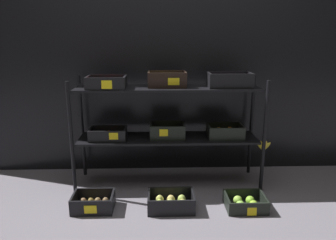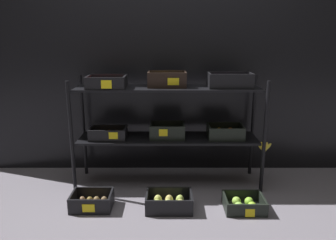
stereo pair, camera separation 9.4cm
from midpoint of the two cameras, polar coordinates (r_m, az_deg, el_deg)
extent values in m
plane|color=slate|center=(3.17, -0.86, -10.83)|extent=(10.00, 10.00, 0.00)
cube|color=black|center=(3.27, -1.07, 10.99)|extent=(4.06, 0.12, 2.31)
cylinder|color=black|center=(2.90, -17.47, -3.35)|extent=(0.03, 0.03, 1.00)
cylinder|color=black|center=(2.93, 15.66, -3.06)|extent=(0.03, 0.03, 1.00)
cylinder|color=black|center=(3.28, -15.62, -1.16)|extent=(0.03, 0.03, 1.00)
cylinder|color=black|center=(3.30, 13.60, -0.92)|extent=(0.03, 0.03, 1.00)
cube|color=black|center=(3.01, -0.90, -3.21)|extent=(1.63, 0.37, 0.02)
cube|color=black|center=(2.90, -0.93, 5.64)|extent=(1.63, 0.37, 0.02)
cube|color=black|center=(3.00, -11.31, -3.21)|extent=(0.33, 0.20, 0.01)
cube|color=black|center=(2.90, -11.65, -2.80)|extent=(0.33, 0.02, 0.09)
cube|color=black|center=(3.07, -11.08, -1.75)|extent=(0.33, 0.02, 0.09)
cube|color=black|center=(3.02, -14.29, -2.26)|extent=(0.02, 0.17, 0.09)
cube|color=black|center=(2.96, -8.38, -2.25)|extent=(0.02, 0.17, 0.09)
sphere|color=orange|center=(2.97, -13.01, -2.74)|extent=(0.06, 0.06, 0.06)
sphere|color=orange|center=(2.96, -11.40, -2.72)|extent=(0.06, 0.06, 0.06)
sphere|color=#FF640E|center=(2.95, -9.86, -2.72)|extent=(0.06, 0.06, 0.06)
sphere|color=orange|center=(3.03, -12.79, -2.42)|extent=(0.06, 0.06, 0.06)
sphere|color=orange|center=(3.02, -11.22, -2.38)|extent=(0.06, 0.06, 0.06)
sphere|color=orange|center=(3.00, -9.81, -2.42)|extent=(0.06, 0.06, 0.06)
cube|color=yellow|center=(2.88, -10.46, -2.82)|extent=(0.08, 0.01, 0.06)
cube|color=black|center=(2.99, -1.03, -2.97)|extent=(0.31, 0.22, 0.01)
cube|color=black|center=(2.87, -1.01, -2.33)|extent=(0.31, 0.02, 0.12)
cube|color=black|center=(3.07, -1.07, -1.20)|extent=(0.31, 0.02, 0.12)
cube|color=black|center=(2.97, -3.91, -1.77)|extent=(0.02, 0.19, 0.12)
cube|color=black|center=(2.98, 1.83, -1.72)|extent=(0.02, 0.19, 0.12)
sphere|color=gold|center=(2.95, -2.07, -2.40)|extent=(0.07, 0.07, 0.07)
sphere|color=#E1B158|center=(2.95, -0.08, -2.37)|extent=(0.07, 0.07, 0.07)
sphere|color=#D3C64E|center=(3.01, -2.07, -2.03)|extent=(0.07, 0.07, 0.07)
sphere|color=gold|center=(3.01, -0.10, -2.00)|extent=(0.07, 0.07, 0.07)
cube|color=yellow|center=(2.86, -1.70, -2.31)|extent=(0.08, 0.01, 0.07)
cube|color=black|center=(3.04, 9.05, -2.89)|extent=(0.32, 0.23, 0.01)
cube|color=black|center=(2.92, 9.48, -2.41)|extent=(0.32, 0.02, 0.11)
cube|color=black|center=(3.12, 8.73, -1.25)|extent=(0.32, 0.02, 0.11)
cube|color=black|center=(2.99, 6.23, -1.85)|extent=(0.02, 0.20, 0.11)
cube|color=black|center=(3.05, 11.90, -1.77)|extent=(0.02, 0.20, 0.11)
sphere|color=orange|center=(2.99, 8.10, -2.28)|extent=(0.07, 0.07, 0.07)
sphere|color=orange|center=(3.01, 10.22, -2.24)|extent=(0.07, 0.07, 0.07)
sphere|color=orange|center=(3.04, 8.00, -1.98)|extent=(0.07, 0.07, 0.07)
sphere|color=orange|center=(3.07, 9.92, -1.91)|extent=(0.07, 0.07, 0.07)
cube|color=black|center=(2.89, -11.59, 5.65)|extent=(0.33, 0.26, 0.01)
cube|color=black|center=(2.77, -12.05, 6.32)|extent=(0.33, 0.02, 0.09)
cube|color=black|center=(3.00, -11.26, 7.00)|extent=(0.33, 0.02, 0.09)
cube|color=black|center=(2.91, -14.75, 6.58)|extent=(0.02, 0.22, 0.09)
cube|color=black|center=(2.86, -8.47, 6.75)|extent=(0.02, 0.22, 0.09)
sphere|color=red|center=(2.87, -13.28, 6.33)|extent=(0.07, 0.07, 0.07)
sphere|color=red|center=(2.84, -11.74, 6.35)|extent=(0.07, 0.07, 0.07)
sphere|color=red|center=(2.83, -10.15, 6.40)|extent=(0.07, 0.07, 0.07)
sphere|color=red|center=(2.93, -13.08, 6.52)|extent=(0.07, 0.07, 0.07)
sphere|color=red|center=(2.92, -11.48, 6.57)|extent=(0.07, 0.07, 0.07)
sphere|color=red|center=(2.91, -10.06, 6.63)|extent=(0.07, 0.07, 0.07)
cube|color=yellow|center=(2.75, -11.67, 6.08)|extent=(0.09, 0.01, 0.07)
cube|color=black|center=(2.91, -1.11, 5.99)|extent=(0.34, 0.22, 0.01)
cube|color=black|center=(2.79, -1.09, 7.03)|extent=(0.34, 0.02, 0.12)
cube|color=black|center=(3.00, -1.14, 7.56)|extent=(0.34, 0.02, 0.12)
cube|color=black|center=(2.90, -4.31, 7.27)|extent=(0.02, 0.19, 0.12)
cube|color=black|center=(2.90, 2.07, 7.31)|extent=(0.02, 0.19, 0.12)
ellipsoid|color=yellow|center=(2.87, -2.82, 6.77)|extent=(0.06, 0.06, 0.08)
ellipsoid|color=yellow|center=(2.87, -1.11, 6.78)|extent=(0.06, 0.06, 0.08)
ellipsoid|color=yellow|center=(2.87, 0.49, 6.80)|extent=(0.06, 0.06, 0.08)
ellipsoid|color=yellow|center=(2.93, -2.80, 6.94)|extent=(0.06, 0.06, 0.08)
ellipsoid|color=yellow|center=(2.93, -1.13, 6.95)|extent=(0.06, 0.06, 0.08)
ellipsoid|color=yellow|center=(2.93, 0.40, 6.95)|extent=(0.06, 0.06, 0.08)
cube|color=yellow|center=(2.79, 0.03, 6.76)|extent=(0.10, 0.01, 0.06)
cube|color=black|center=(2.92, 9.78, 5.82)|extent=(0.38, 0.22, 0.01)
cube|color=black|center=(2.81, 10.25, 6.78)|extent=(0.38, 0.02, 0.12)
cube|color=black|center=(3.01, 9.44, 7.33)|extent=(0.38, 0.02, 0.12)
cube|color=black|center=(2.88, 6.26, 7.11)|extent=(0.02, 0.19, 0.12)
cube|color=black|center=(2.95, 13.32, 6.99)|extent=(0.02, 0.19, 0.12)
sphere|color=#551855|center=(2.86, 7.57, 6.33)|extent=(0.05, 0.05, 0.05)
sphere|color=#692A5A|center=(2.87, 8.74, 6.32)|extent=(0.05, 0.05, 0.05)
sphere|color=#552057|center=(2.88, 9.91, 6.29)|extent=(0.05, 0.05, 0.05)
sphere|color=#5C1E4C|center=(2.89, 11.12, 6.28)|extent=(0.05, 0.05, 0.05)
sphere|color=#5E2759|center=(2.90, 12.23, 6.26)|extent=(0.05, 0.05, 0.05)
sphere|color=#572753|center=(2.93, 7.37, 6.53)|extent=(0.05, 0.05, 0.05)
sphere|color=#642C49|center=(2.94, 8.53, 6.52)|extent=(0.05, 0.05, 0.05)
sphere|color=#55295D|center=(2.94, 9.70, 6.49)|extent=(0.05, 0.05, 0.05)
sphere|color=#65195D|center=(2.96, 10.80, 6.48)|extent=(0.05, 0.05, 0.05)
sphere|color=#6D2248|center=(2.97, 11.93, 6.46)|extent=(0.05, 0.05, 0.05)
cylinder|color=brown|center=(3.06, 15.65, -3.34)|extent=(0.02, 0.02, 0.02)
ellipsoid|color=yellow|center=(3.07, 15.13, -4.51)|extent=(0.10, 0.03, 0.10)
ellipsoid|color=yellow|center=(3.09, 15.32, -4.45)|extent=(0.06, 0.03, 0.11)
ellipsoid|color=yellow|center=(3.07, 15.62, -4.55)|extent=(0.03, 0.03, 0.11)
ellipsoid|color=yellow|center=(3.09, 15.76, -4.48)|extent=(0.06, 0.03, 0.11)
ellipsoid|color=yellow|center=(3.09, 16.02, -4.49)|extent=(0.10, 0.03, 0.10)
cube|color=black|center=(2.80, -13.87, -14.80)|extent=(0.33, 0.23, 0.01)
cube|color=black|center=(2.68, -14.44, -14.71)|extent=(0.33, 0.02, 0.12)
cube|color=black|center=(2.86, -13.51, -12.61)|extent=(0.33, 0.02, 0.12)
cube|color=black|center=(2.81, -17.16, -13.47)|extent=(0.02, 0.20, 0.12)
cube|color=black|center=(2.74, -10.67, -13.74)|extent=(0.02, 0.20, 0.12)
ellipsoid|color=brown|center=(2.78, -15.99, -14.31)|extent=(0.05, 0.05, 0.07)
ellipsoid|color=brown|center=(2.76, -14.77, -14.41)|extent=(0.05, 0.05, 0.07)
ellipsoid|color=brown|center=(2.75, -13.46, -14.46)|extent=(0.05, 0.05, 0.07)
ellipsoid|color=brown|center=(2.74, -12.06, -14.50)|extent=(0.05, 0.05, 0.07)
ellipsoid|color=brown|center=(2.83, -15.57, -13.65)|extent=(0.05, 0.05, 0.07)
ellipsoid|color=brown|center=(2.82, -14.32, -13.73)|extent=(0.05, 0.05, 0.07)
ellipsoid|color=brown|center=(2.81, -13.18, -13.73)|extent=(0.05, 0.05, 0.07)
ellipsoid|color=brown|center=(2.80, -11.87, -13.78)|extent=(0.05, 0.05, 0.07)
cube|color=yellow|center=(2.67, -14.48, -14.97)|extent=(0.10, 0.01, 0.07)
cube|color=black|center=(2.73, -0.50, -15.18)|extent=(0.37, 0.24, 0.01)
cube|color=black|center=(2.60, -0.44, -15.15)|extent=(0.37, 0.02, 0.12)
cube|color=black|center=(2.80, -0.56, -12.81)|extent=(0.37, 0.02, 0.12)
cube|color=black|center=(2.70, -4.41, -13.95)|extent=(0.02, 0.21, 0.12)
cube|color=black|center=(2.71, 3.40, -13.85)|extent=(0.02, 0.21, 0.12)
ellipsoid|color=#B2C14F|center=(2.67, -2.59, -14.63)|extent=(0.07, 0.07, 0.09)
ellipsoid|color=#B2BC5B|center=(2.68, -0.59, -14.55)|extent=(0.07, 0.07, 0.09)
ellipsoid|color=#B4B653|center=(2.68, 1.50, -14.56)|extent=(0.07, 0.07, 0.09)
ellipsoid|color=#B2B555|center=(2.73, -2.48, -13.89)|extent=(0.07, 0.07, 0.09)
ellipsoid|color=tan|center=(2.73, -0.50, -13.89)|extent=(0.07, 0.07, 0.09)
ellipsoid|color=#A6BD54|center=(2.74, 1.40, -13.85)|extent=(0.07, 0.07, 0.09)
cube|color=black|center=(2.80, 12.38, -14.70)|extent=(0.32, 0.26, 0.01)
cube|color=black|center=(2.67, 13.08, -14.93)|extent=(0.32, 0.02, 0.10)
cube|color=black|center=(2.88, 11.85, -12.60)|extent=(0.32, 0.02, 0.10)
cube|color=black|center=(2.74, 9.27, -13.91)|extent=(0.02, 0.23, 0.10)
cube|color=black|center=(2.82, 15.53, -13.50)|extent=(0.02, 0.23, 0.10)
sphere|color=#8AC449|center=(2.74, 11.57, -14.42)|extent=(0.07, 0.07, 0.07)
sphere|color=#94C533|center=(2.76, 13.79, -14.26)|extent=(0.07, 0.07, 0.07)
sphere|color=#92C144|center=(2.81, 11.16, -13.60)|extent=(0.07, 0.07, 0.07)
sphere|color=#86C435|center=(2.82, 13.25, -13.55)|extent=(0.07, 0.07, 0.07)
cube|color=yellow|center=(2.68, 13.51, -15.34)|extent=(0.07, 0.01, 0.07)
camera|label=1|loc=(0.05, -90.91, -0.24)|focal=34.76mm
camera|label=2|loc=(0.05, 89.09, 0.24)|focal=34.76mm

